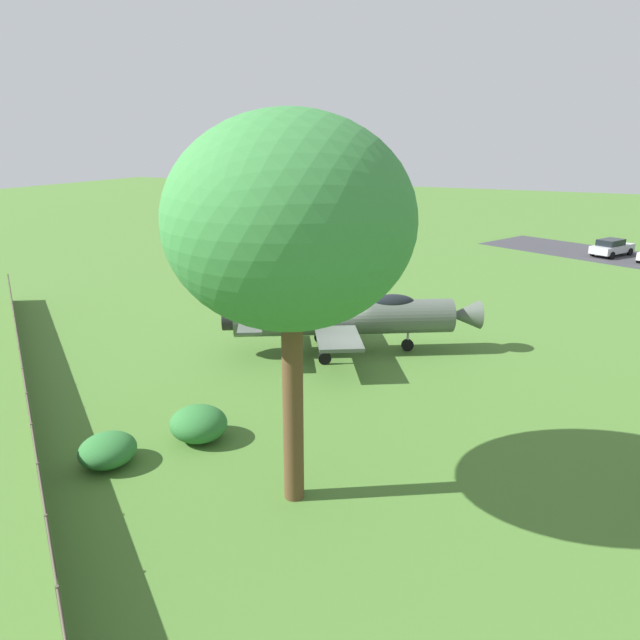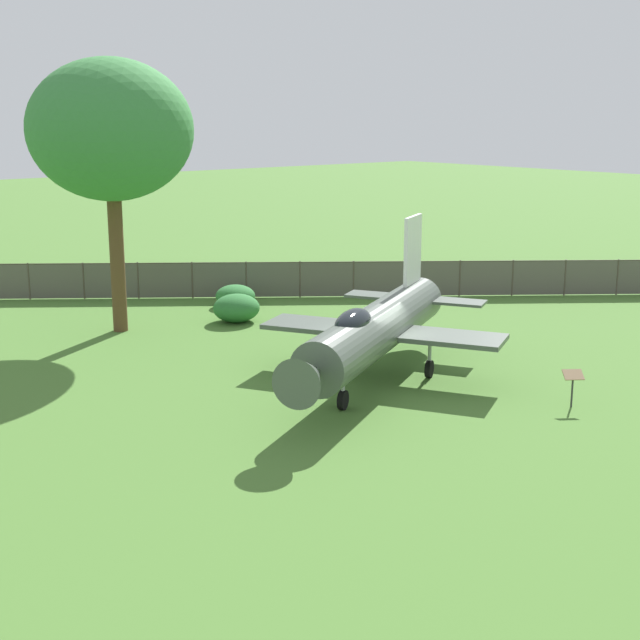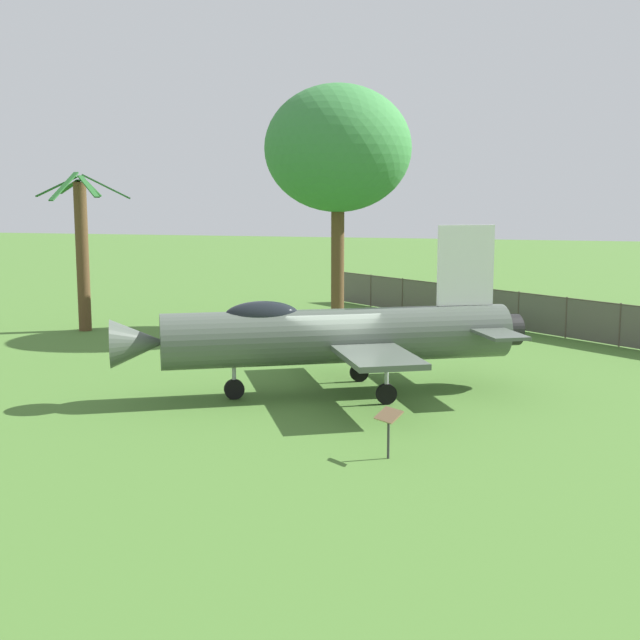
{
  "view_description": "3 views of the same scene",
  "coord_description": "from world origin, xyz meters",
  "px_view_note": "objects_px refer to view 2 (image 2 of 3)",
  "views": [
    {
      "loc": [
        25.24,
        10.33,
        10.14
      ],
      "look_at": [
        0.5,
        -1.05,
        1.67
      ],
      "focal_mm": 33.16,
      "sensor_mm": 36.0,
      "label": 1
    },
    {
      "loc": [
        -21.0,
        19.47,
        8.71
      ],
      "look_at": [
        1.49,
        1.21,
        2.0
      ],
      "focal_mm": 50.26,
      "sensor_mm": 36.0,
      "label": 2
    },
    {
      "loc": [
        -23.48,
        -6.49,
        5.86
      ],
      "look_at": [
        -1.09,
        0.26,
        2.42
      ],
      "focal_mm": 46.07,
      "sensor_mm": 36.0,
      "label": 3
    }
  ],
  "objects_px": {
    "shade_tree": "(111,131)",
    "shrub_by_tree": "(235,296)",
    "shrub_near_fence": "(236,308)",
    "info_plaque": "(573,380)",
    "display_jet": "(373,330)"
  },
  "relations": [
    {
      "from": "shade_tree",
      "to": "shrub_by_tree",
      "type": "relative_size",
      "value": 5.78
    },
    {
      "from": "shrub_near_fence",
      "to": "info_plaque",
      "type": "xyz_separation_m",
      "value": [
        -15.9,
        -1.52,
        0.25
      ]
    },
    {
      "from": "shade_tree",
      "to": "shrub_near_fence",
      "type": "xyz_separation_m",
      "value": [
        -1.67,
        -4.59,
        -7.43
      ]
    },
    {
      "from": "shade_tree",
      "to": "shrub_by_tree",
      "type": "height_order",
      "value": "shade_tree"
    },
    {
      "from": "shrub_near_fence",
      "to": "info_plaque",
      "type": "bearing_deg",
      "value": -174.56
    },
    {
      "from": "shrub_near_fence",
      "to": "shrub_by_tree",
      "type": "height_order",
      "value": "shrub_near_fence"
    },
    {
      "from": "display_jet",
      "to": "shrub_near_fence",
      "type": "bearing_deg",
      "value": -127.58
    },
    {
      "from": "shade_tree",
      "to": "shrub_by_tree",
      "type": "bearing_deg",
      "value": -81.67
    },
    {
      "from": "info_plaque",
      "to": "shrub_near_fence",
      "type": "bearing_deg",
      "value": 5.44
    },
    {
      "from": "shade_tree",
      "to": "shrub_near_fence",
      "type": "bearing_deg",
      "value": -110.05
    },
    {
      "from": "display_jet",
      "to": "info_plaque",
      "type": "height_order",
      "value": "display_jet"
    },
    {
      "from": "shade_tree",
      "to": "info_plaque",
      "type": "height_order",
      "value": "shade_tree"
    },
    {
      "from": "shrub_near_fence",
      "to": "shrub_by_tree",
      "type": "bearing_deg",
      "value": -32.92
    },
    {
      "from": "display_jet",
      "to": "shrub_near_fence",
      "type": "height_order",
      "value": "display_jet"
    },
    {
      "from": "shrub_by_tree",
      "to": "info_plaque",
      "type": "bearing_deg",
      "value": 179.5
    }
  ]
}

